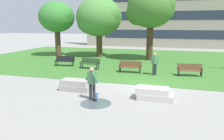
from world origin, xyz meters
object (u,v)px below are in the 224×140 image
park_bench_near_right (190,69)px  park_bench_far_left (130,66)px  person_bystander_near_lawn (155,63)px  skateboard (96,97)px  park_bench_far_right (65,60)px  concrete_block_center (76,85)px  concrete_block_left (154,94)px  park_bench_near_left (90,63)px  person_skateboarder (92,82)px

park_bench_near_right → park_bench_far_left: bearing=-179.4°
person_bystander_near_lawn → skateboard: bearing=-111.5°
park_bench_far_right → person_bystander_near_lawn: size_ratio=1.08×
park_bench_near_right → park_bench_far_right: size_ratio=1.00×
concrete_block_center → park_bench_far_right: 7.96m
skateboard → concrete_block_center: bearing=148.2°
park_bench_far_left → concrete_block_left: bearing=-67.5°
park_bench_near_left → park_bench_far_right: (-2.74, 0.60, 0.00)m
park_bench_near_right → park_bench_far_right: bearing=174.4°
concrete_block_center → person_bystander_near_lawn: bearing=51.9°
concrete_block_center → park_bench_far_right: bearing=122.5°
park_bench_far_left → person_bystander_near_lawn: person_bystander_near_lawn is taller
concrete_block_left → park_bench_near_left: (-6.10, 6.47, 0.23)m
park_bench_near_right → park_bench_far_left: size_ratio=1.02×
skateboard → person_skateboarder: bearing=-103.0°
person_skateboarder → park_bench_near_right: (5.05, 6.95, -0.43)m
skateboard → park_bench_far_left: 6.63m
park_bench_near_left → person_bystander_near_lawn: bearing=-9.4°
concrete_block_center → park_bench_near_right: bearing=40.4°
concrete_block_center → park_bench_far_left: size_ratio=0.99×
concrete_block_left → concrete_block_center: bearing=175.5°
person_skateboarder → park_bench_near_right: person_skateboarder is taller
concrete_block_center → person_skateboarder: 2.14m
concrete_block_center → park_bench_far_left: 5.97m
concrete_block_left → park_bench_far_left: 6.44m
park_bench_far_right → park_bench_far_left: bearing=-10.0°
park_bench_far_left → person_skateboarder: bearing=-94.5°
park_bench_far_right → skateboard: bearing=-52.6°
person_skateboarder → skateboard: person_skateboarder is taller
concrete_block_center → park_bench_far_right: size_ratio=0.98×
skateboard → park_bench_near_left: bearing=114.0°
skateboard → person_bystander_near_lawn: 6.70m
skateboard → park_bench_far_right: bearing=127.4°
park_bench_near_left → park_bench_near_right: same height
park_bench_far_right → person_bystander_near_lawn: bearing=-10.4°
skateboard → person_bystander_near_lawn: person_bystander_near_lawn is taller
park_bench_far_right → park_bench_near_left: bearing=-12.4°
concrete_block_left → park_bench_near_right: size_ratio=1.02×
concrete_block_left → park_bench_near_left: park_bench_near_left is taller
concrete_block_left → skateboard: size_ratio=1.82×
person_bystander_near_lawn → park_bench_far_left: bearing=168.1°
park_bench_near_left → person_bystander_near_lawn: (5.60, -0.93, 0.44)m
skateboard → park_bench_near_right: bearing=53.1°
person_skateboarder → person_bystander_near_lawn: 6.96m
concrete_block_left → person_skateboarder: person_skateboarder is taller
concrete_block_left → person_skateboarder: (-3.01, -0.96, 0.66)m
concrete_block_left → person_bystander_near_lawn: size_ratio=1.10×
concrete_block_left → park_bench_near_left: 8.89m
park_bench_far_left → park_bench_far_right: 6.48m
concrete_block_left → park_bench_far_left: bearing=112.5°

